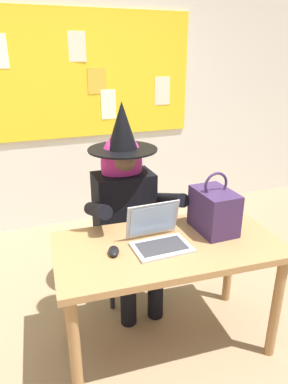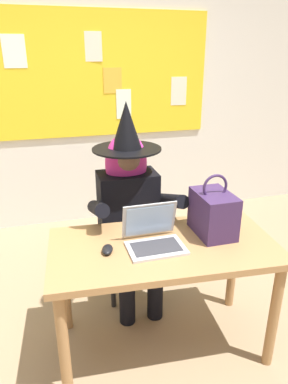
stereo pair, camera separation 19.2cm
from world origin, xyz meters
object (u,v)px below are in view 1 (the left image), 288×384
at_px(person_costumed, 126,199).
at_px(chair_at_desk, 122,229).
at_px(desk_main, 168,258).
at_px(computer_mouse, 114,251).
at_px(handbag, 214,210).
at_px(laptop, 158,236).

bearing_deg(person_costumed, chair_at_desk, -178.87).
distance_m(desk_main, computer_mouse, 0.35).
height_order(person_costumed, computer_mouse, person_costumed).
xyz_separation_m(person_costumed, handbag, (0.39, -0.52, 0.07)).
height_order(chair_at_desk, laptop, laptop).
relative_size(chair_at_desk, computer_mouse, 8.61).
distance_m(chair_at_desk, laptop, 0.74).
bearing_deg(laptop, chair_at_desk, 90.36).
bearing_deg(person_costumed, computer_mouse, -24.32).
bearing_deg(desk_main, handbag, 8.61).
bearing_deg(laptop, person_costumed, 90.31).
distance_m(laptop, handbag, 0.39).
height_order(laptop, computer_mouse, laptop).
distance_m(computer_mouse, handbag, 0.66).
relative_size(person_costumed, computer_mouse, 14.07).
relative_size(chair_at_desk, handbag, 2.37).
distance_m(desk_main, handbag, 0.40).
height_order(computer_mouse, handbag, handbag).
relative_size(desk_main, handbag, 3.57).
distance_m(chair_at_desk, person_costumed, 0.32).
relative_size(desk_main, computer_mouse, 12.98).
relative_size(person_costumed, handbag, 3.87).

